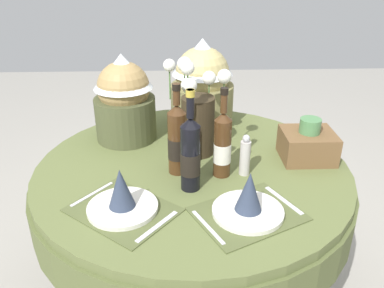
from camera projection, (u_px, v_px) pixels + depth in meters
dining_table at (192, 191)px, 1.69m from camera, size 1.30×1.30×0.73m
place_setting_left at (122, 199)px, 1.33m from camera, size 0.43×0.42×0.16m
place_setting_right at (248, 203)px, 1.31m from camera, size 0.42×0.38×0.16m
flower_vase at (197, 117)px, 1.66m from camera, size 0.27×0.24×0.43m
wine_bottle_left at (222, 144)px, 1.51m from camera, size 0.07×0.07×0.36m
wine_bottle_centre at (177, 140)px, 1.53m from camera, size 0.07×0.07×0.36m
wine_bottle_right at (190, 154)px, 1.42m from camera, size 0.07×0.07×0.38m
pepper_mill at (245, 156)px, 1.54m from camera, size 0.04×0.04×0.17m
gift_tub_back_left at (124, 96)px, 1.78m from camera, size 0.28×0.28×0.40m
gift_tub_back_centre at (202, 81)px, 1.93m from camera, size 0.31×0.31×0.43m
woven_basket_side_right at (308, 144)px, 1.66m from camera, size 0.21×0.19×0.18m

